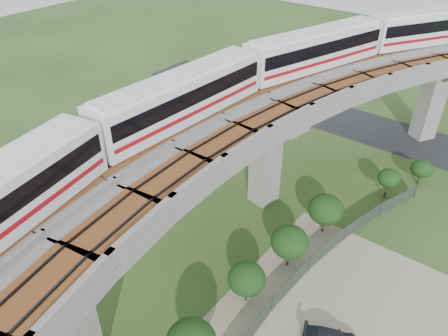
{
  "coord_description": "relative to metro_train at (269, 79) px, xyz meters",
  "views": [
    {
      "loc": [
        17.91,
        -17.87,
        25.5
      ],
      "look_at": [
        1.57,
        3.46,
        7.5
      ],
      "focal_mm": 35.0,
      "sensor_mm": 36.0,
      "label": 1
    }
  ],
  "objects": [
    {
      "name": "tree_2",
      "position": [
        6.32,
        -0.06,
        -9.89
      ],
      "size": [
        2.95,
        2.95,
        3.68
      ],
      "color": "#382314",
      "rests_on": "ground"
    },
    {
      "name": "tree_4",
      "position": [
        5.32,
        -10.1,
        -10.06
      ],
      "size": [
        2.68,
        2.68,
        3.39
      ],
      "color": "#382314",
      "rests_on": "ground"
    },
    {
      "name": "tree_3",
      "position": [
        5.92,
        -5.3,
        -9.85
      ],
      "size": [
        2.91,
        2.91,
        3.7
      ],
      "color": "#382314",
      "rests_on": "ground"
    },
    {
      "name": "metro_train",
      "position": [
        0.0,
        0.0,
        0.0
      ],
      "size": [
        16.06,
        60.47,
        3.64
      ],
      "color": "white",
      "rests_on": "ground"
    },
    {
      "name": "ground",
      "position": [
        -1.15,
        -9.76,
        -12.31
      ],
      "size": [
        160.0,
        160.0,
        0.0
      ],
      "primitive_type": "plane",
      "color": "#2E4B1E",
      "rests_on": "ground"
    },
    {
      "name": "viaduct",
      "position": [
        2.69,
        -9.76,
        -3.26
      ],
      "size": [
        19.58,
        73.98,
        11.4
      ],
      "color": "#99968E",
      "rests_on": "ground"
    },
    {
      "name": "asphalt_road",
      "position": [
        -1.15,
        20.24,
        -12.29
      ],
      "size": [
        60.0,
        8.0,
        0.03
      ],
      "primitive_type": "cube",
      "color": "#232326",
      "rests_on": "ground"
    },
    {
      "name": "tree_0",
      "position": [
        10.62,
        12.13,
        -10.53
      ],
      "size": [
        2.12,
        2.12,
        2.69
      ],
      "color": "#382314",
      "rests_on": "ground"
    },
    {
      "name": "tree_1",
      "position": [
        8.82,
        7.87,
        -10.07
      ],
      "size": [
        2.07,
        2.07,
        3.13
      ],
      "color": "#382314",
      "rests_on": "ground"
    },
    {
      "name": "fence",
      "position": [
        8.6,
        -9.76,
        -11.56
      ],
      "size": [
        3.87,
        38.73,
        1.5
      ],
      "color": "#2D382D",
      "rests_on": "ground"
    }
  ]
}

